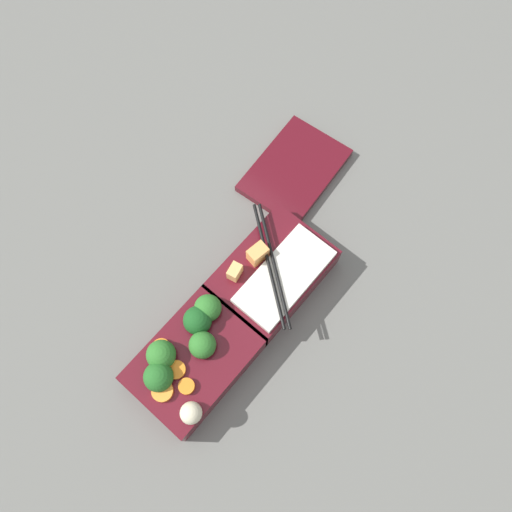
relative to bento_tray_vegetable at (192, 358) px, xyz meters
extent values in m
plane|color=slate|center=(0.09, 0.00, -0.03)|extent=(3.00, 3.00, 0.00)
cube|color=#510F19|center=(0.00, 0.00, -0.01)|extent=(0.18, 0.13, 0.05)
sphere|color=#19511E|center=(0.04, 0.03, 0.03)|extent=(0.04, 0.04, 0.04)
sphere|color=#2D7028|center=(0.02, -0.01, 0.03)|extent=(0.04, 0.04, 0.04)
sphere|color=#236023|center=(-0.05, 0.01, 0.03)|extent=(0.04, 0.04, 0.04)
sphere|color=#2D7028|center=(0.07, 0.03, 0.03)|extent=(0.04, 0.04, 0.04)
sphere|color=#2D7028|center=(-0.03, 0.03, 0.03)|extent=(0.04, 0.04, 0.04)
cylinder|color=orange|center=(-0.03, -0.02, 0.02)|extent=(0.03, 0.03, 0.01)
cylinder|color=orange|center=(-0.03, 0.00, 0.02)|extent=(0.03, 0.03, 0.01)
cylinder|color=orange|center=(-0.02, 0.04, 0.02)|extent=(0.04, 0.04, 0.01)
cylinder|color=orange|center=(-0.06, 0.00, 0.02)|extent=(0.03, 0.03, 0.01)
sphere|color=beige|center=(-0.06, -0.05, 0.02)|extent=(0.03, 0.03, 0.03)
cube|color=#510F19|center=(0.18, 0.00, -0.01)|extent=(0.18, 0.13, 0.05)
cube|color=silver|center=(0.18, -0.03, 0.02)|extent=(0.16, 0.07, 0.01)
cube|color=#EAB266|center=(0.13, 0.03, 0.03)|extent=(0.03, 0.02, 0.02)
cube|color=#F4A356|center=(0.18, 0.03, 0.03)|extent=(0.03, 0.02, 0.03)
cylinder|color=black|center=(0.18, 0.00, 0.03)|extent=(0.13, 0.16, 0.01)
cylinder|color=black|center=(0.17, 0.00, 0.03)|extent=(0.13, 0.16, 0.01)
cube|color=#510F19|center=(0.35, 0.09, -0.03)|extent=(0.19, 0.14, 0.02)
camera|label=1|loc=(-0.03, -0.15, 0.72)|focal=35.00mm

